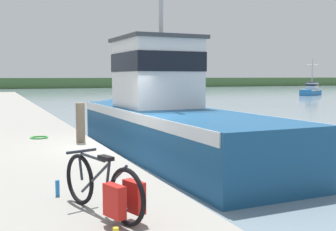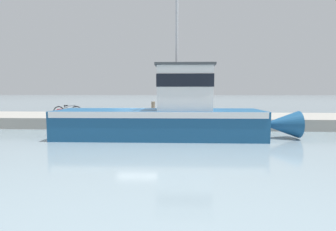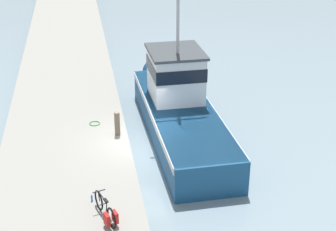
{
  "view_description": "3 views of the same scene",
  "coord_description": "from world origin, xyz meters",
  "px_view_note": "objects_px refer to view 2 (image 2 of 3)",
  "views": [
    {
      "loc": [
        -3.2,
        -10.37,
        2.46
      ],
      "look_at": [
        0.19,
        -2.38,
        1.65
      ],
      "focal_mm": 45.0,
      "sensor_mm": 36.0,
      "label": 1
    },
    {
      "loc": [
        15.28,
        2.57,
        2.38
      ],
      "look_at": [
        0.66,
        1.72,
        1.04
      ],
      "focal_mm": 28.0,
      "sensor_mm": 36.0,
      "label": 2
    },
    {
      "loc": [
        -2.36,
        -19.24,
        10.84
      ],
      "look_at": [
        1.22,
        0.86,
        1.36
      ],
      "focal_mm": 55.0,
      "sensor_mm": 36.0,
      "label": 3
    }
  ],
  "objects_px": {
    "water_bottle_on_curb": "(52,114)",
    "fishing_boat_main": "(171,113)",
    "bicycle_touring": "(65,111)",
    "mooring_post": "(153,110)",
    "water_bottle_by_bike": "(85,114)"
  },
  "relations": [
    {
      "from": "water_bottle_on_curb",
      "to": "fishing_boat_main",
      "type": "bearing_deg",
      "value": 64.46
    },
    {
      "from": "water_bottle_by_bike",
      "to": "water_bottle_on_curb",
      "type": "bearing_deg",
      "value": -83.83
    },
    {
      "from": "water_bottle_by_bike",
      "to": "water_bottle_on_curb",
      "type": "height_order",
      "value": "water_bottle_on_curb"
    },
    {
      "from": "fishing_boat_main",
      "to": "bicycle_touring",
      "type": "bearing_deg",
      "value": -118.54
    },
    {
      "from": "bicycle_touring",
      "to": "mooring_post",
      "type": "distance_m",
      "value": 6.15
    },
    {
      "from": "fishing_boat_main",
      "to": "bicycle_touring",
      "type": "relative_size",
      "value": 7.1
    },
    {
      "from": "bicycle_touring",
      "to": "mooring_post",
      "type": "relative_size",
      "value": 1.65
    },
    {
      "from": "water_bottle_by_bike",
      "to": "water_bottle_on_curb",
      "type": "relative_size",
      "value": 0.94
    },
    {
      "from": "fishing_boat_main",
      "to": "mooring_post",
      "type": "relative_size",
      "value": 11.75
    },
    {
      "from": "mooring_post",
      "to": "water_bottle_on_curb",
      "type": "relative_size",
      "value": 4.23
    },
    {
      "from": "fishing_boat_main",
      "to": "water_bottle_by_bike",
      "type": "bearing_deg",
      "value": -125.86
    },
    {
      "from": "bicycle_touring",
      "to": "water_bottle_on_curb",
      "type": "distance_m",
      "value": 1.08
    },
    {
      "from": "mooring_post",
      "to": "water_bottle_by_bike",
      "type": "height_order",
      "value": "mooring_post"
    },
    {
      "from": "fishing_boat_main",
      "to": "mooring_post",
      "type": "bearing_deg",
      "value": -157.88
    },
    {
      "from": "fishing_boat_main",
      "to": "bicycle_touring",
      "type": "xyz_separation_m",
      "value": [
        -3.8,
        -7.35,
        -0.21
      ]
    }
  ]
}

